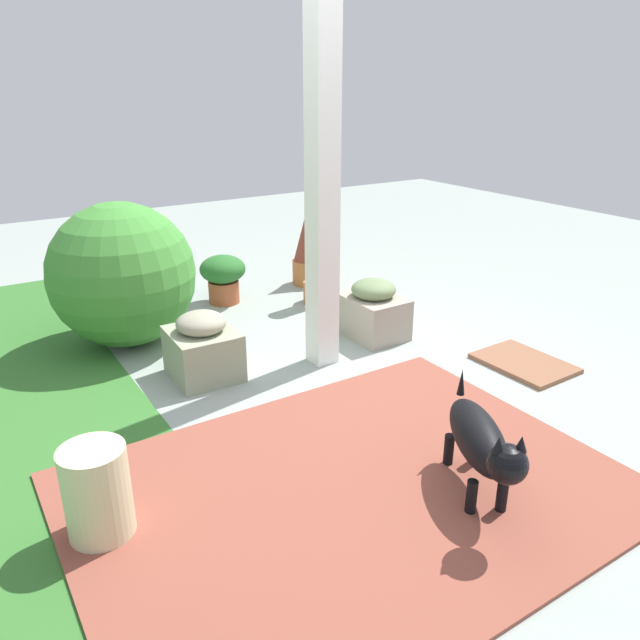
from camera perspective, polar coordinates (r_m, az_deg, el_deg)
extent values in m
plane|color=#8F9B92|center=(3.75, 1.29, -6.16)|extent=(12.00, 12.00, 0.00)
cube|color=brown|center=(2.88, 2.95, -15.43)|extent=(1.80, 2.40, 0.02)
cube|color=white|center=(3.73, 0.22, 13.38)|extent=(0.16, 0.16, 2.43)
cube|color=#A09484|center=(4.42, 4.91, 0.34)|extent=(0.47, 0.36, 0.30)
ellipsoid|color=#697D53|center=(4.35, 4.99, 2.86)|extent=(0.32, 0.32, 0.14)
cube|color=gray|center=(3.88, -10.75, -3.09)|extent=(0.45, 0.41, 0.30)
ellipsoid|color=gray|center=(3.80, -10.96, -0.27)|extent=(0.31, 0.31, 0.14)
sphere|color=#3D8232|center=(4.40, -17.84, 4.00)|extent=(0.99, 0.99, 0.99)
cylinder|color=#A44D2F|center=(5.16, -8.89, 2.61)|extent=(0.25, 0.25, 0.19)
ellipsoid|color=#276327|center=(5.10, -9.01, 4.68)|extent=(0.37, 0.37, 0.22)
cylinder|color=#B46A38|center=(5.57, -1.11, 4.49)|extent=(0.28, 0.28, 0.22)
cone|color=brown|center=(5.48, -1.13, 8.03)|extent=(0.25, 0.25, 0.48)
cylinder|color=#BB6A43|center=(5.10, 0.05, 2.59)|extent=(0.29, 0.29, 0.18)
cylinder|color=#408740|center=(5.00, 0.06, 6.29)|extent=(0.16, 0.16, 0.51)
ellipsoid|color=black|center=(2.83, 14.38, -10.38)|extent=(0.59, 0.43, 0.21)
sphere|color=black|center=(2.53, 16.97, -12.65)|extent=(0.16, 0.16, 0.16)
cone|color=black|center=(2.50, 18.16, -10.82)|extent=(0.05, 0.05, 0.07)
cone|color=black|center=(2.46, 16.22, -11.03)|extent=(0.05, 0.05, 0.07)
cylinder|color=black|center=(2.82, 16.50, -15.40)|extent=(0.05, 0.05, 0.17)
cylinder|color=black|center=(2.78, 13.84, -15.72)|extent=(0.05, 0.05, 0.17)
cylinder|color=black|center=(3.09, 14.20, -11.58)|extent=(0.05, 0.05, 0.17)
cylinder|color=black|center=(3.05, 11.79, -11.81)|extent=(0.05, 0.05, 0.17)
cone|color=black|center=(2.99, 12.98, -5.59)|extent=(0.04, 0.04, 0.13)
cylinder|color=beige|center=(2.68, -19.92, -14.87)|extent=(0.26, 0.26, 0.41)
cube|color=brown|center=(4.22, 18.39, -3.82)|extent=(0.59, 0.44, 0.03)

